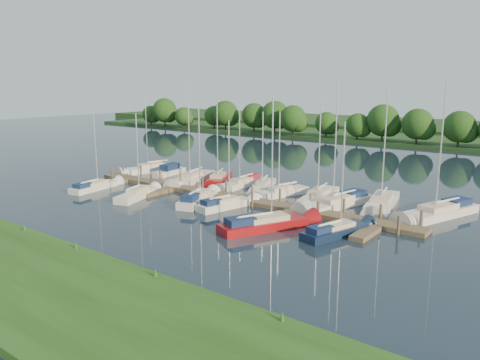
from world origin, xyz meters
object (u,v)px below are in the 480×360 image
Objects in this scene: sailboat_n_0 at (150,170)px; sailboat_s_2 at (199,200)px; sailboat_n_5 at (263,186)px; dock at (227,199)px; motorboat at (169,172)px.

sailboat_s_2 is (16.93, -8.80, 0.06)m from sailboat_n_0.
sailboat_n_0 is 18.51m from sailboat_n_5.
motorboat is (-14.94, 6.29, 0.17)m from dock.
sailboat_n_0 is at bearing 161.43° from dock.
sailboat_n_5 reaches higher than motorboat.
sailboat_n_0 reaches higher than sailboat_s_2.
sailboat_n_0 is 1.14× the size of sailboat_s_2.
dock is 19.69m from sailboat_n_0.
dock is at bearing 175.11° from sailboat_n_0.
sailboat_n_0 is 1.95× the size of motorboat.
sailboat_s_2 reaches higher than dock.
sailboat_n_0 is (-18.66, 6.27, 0.08)m from dock.
sailboat_s_2 is (-1.58, -9.32, 0.07)m from sailboat_n_5.
dock is 16.21m from motorboat.
sailboat_s_2 is at bearing 59.66° from sailboat_n_5.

